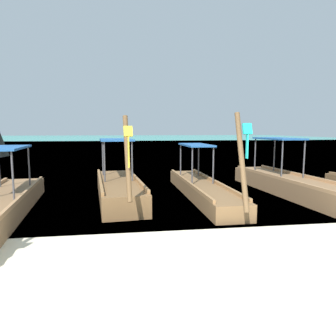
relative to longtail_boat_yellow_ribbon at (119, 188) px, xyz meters
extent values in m
plane|color=beige|center=(1.44, -5.34, -0.37)|extent=(120.00, 120.00, 0.00)
plane|color=#2DB29E|center=(1.44, 56.56, -0.37)|extent=(120.00, 120.00, 0.00)
cube|color=#AF7F52|center=(-2.47, -1.79, 0.19)|extent=(0.67, 6.32, 0.10)
cylinder|color=#4C4C51|center=(-2.60, -1.98, 0.76)|extent=(0.05, 0.05, 1.24)
cylinder|color=#4C4C51|center=(-2.79, 0.08, 0.76)|extent=(0.05, 0.05, 1.24)
cube|color=#235BA3|center=(-3.12, -0.99, 1.41)|extent=(1.26, 2.35, 0.06)
cube|color=brown|center=(0.00, 0.00, -0.06)|extent=(1.74, 5.18, 0.62)
cube|color=#996C3F|center=(-0.59, -0.05, 0.29)|extent=(0.53, 4.66, 0.10)
cube|color=#996C3F|center=(0.59, 0.06, 0.29)|extent=(0.53, 4.66, 0.10)
cylinder|color=brown|center=(0.26, -2.74, 1.25)|extent=(0.20, 0.84, 2.04)
cube|color=yellow|center=(0.29, -2.96, 1.88)|extent=(0.21, 0.16, 0.25)
cube|color=yellow|center=(0.29, -2.98, 1.40)|extent=(0.04, 0.08, 0.72)
cylinder|color=#4C4C51|center=(-0.43, -0.16, 0.89)|extent=(0.05, 0.05, 1.29)
cylinder|color=#4C4C51|center=(0.45, -0.08, 0.89)|extent=(0.05, 0.05, 1.29)
cylinder|color=#4C4C51|center=(-0.57, 1.35, 0.89)|extent=(0.05, 0.05, 1.29)
cylinder|color=#4C4C51|center=(0.31, 1.44, 0.89)|extent=(0.05, 0.05, 1.29)
cube|color=#235BA3|center=(-0.06, 0.64, 1.57)|extent=(1.23, 1.82, 0.06)
cube|color=brown|center=(2.80, 0.01, -0.14)|extent=(1.14, 6.46, 0.46)
cube|color=#9F7246|center=(2.32, 0.00, 0.14)|extent=(0.17, 5.93, 0.10)
cube|color=#9F7246|center=(3.28, 0.01, 0.14)|extent=(0.17, 5.93, 0.10)
cylinder|color=brown|center=(2.85, -3.44, 1.20)|extent=(0.13, 0.86, 2.26)
cube|color=#1ECCBC|center=(2.86, -3.68, 1.93)|extent=(0.20, 0.14, 0.25)
cube|color=#1ECCBC|center=(2.86, -3.70, 1.55)|extent=(0.03, 0.08, 0.53)
cylinder|color=#4C4C51|center=(2.44, -0.16, 0.71)|extent=(0.05, 0.05, 1.24)
cylinder|color=#4C4C51|center=(3.17, -0.15, 0.71)|extent=(0.05, 0.05, 1.24)
cylinder|color=#4C4C51|center=(2.41, 1.77, 0.71)|extent=(0.05, 0.05, 1.24)
cylinder|color=#4C4C51|center=(3.14, 1.78, 0.71)|extent=(0.05, 0.05, 1.24)
cube|color=#235BA3|center=(2.79, 0.81, 1.36)|extent=(0.92, 2.15, 0.06)
cube|color=olive|center=(6.01, -0.06, -0.08)|extent=(1.64, 6.48, 0.59)
cube|color=#AF7F52|center=(5.43, -0.10, 0.27)|extent=(0.46, 5.90, 0.10)
cube|color=#AF7F52|center=(6.58, -0.03, 0.27)|extent=(0.46, 5.90, 0.10)
cylinder|color=#4C4C51|center=(5.59, -0.25, 0.89)|extent=(0.05, 0.05, 1.33)
cylinder|color=#4C4C51|center=(6.44, -0.20, 0.89)|extent=(0.05, 0.05, 1.33)
cylinder|color=#4C4C51|center=(5.46, 1.67, 0.89)|extent=(0.05, 0.05, 1.33)
cylinder|color=#4C4C51|center=(6.32, 1.73, 0.89)|extent=(0.05, 0.05, 1.33)
cube|color=#235BA3|center=(5.95, 0.74, 1.58)|extent=(1.18, 2.19, 0.06)
camera|label=1|loc=(0.16, -10.13, 1.91)|focal=32.95mm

